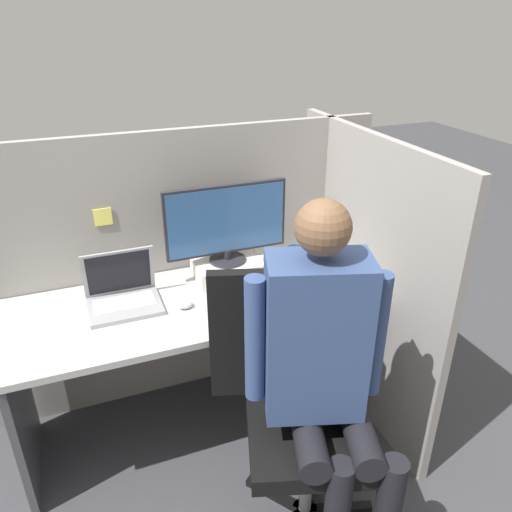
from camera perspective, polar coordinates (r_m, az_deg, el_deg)
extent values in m
plane|color=#3D3D42|center=(2.47, -4.26, -23.21)|extent=(12.00, 12.00, 0.00)
cube|color=gray|center=(2.53, -9.19, -1.66)|extent=(2.11, 0.04, 1.41)
cube|color=#F4EA66|center=(2.33, -17.09, 4.29)|extent=(0.08, 0.01, 0.08)
cube|color=gray|center=(2.49, 11.98, -2.48)|extent=(0.04, 1.26, 1.41)
cube|color=#B7B7B2|center=(2.24, -7.27, -5.39)|extent=(1.61, 0.63, 0.03)
cube|color=#4C4C51|center=(2.44, -25.22, -15.63)|extent=(0.03, 0.54, 0.69)
cube|color=#4C4C51|center=(2.69, 9.46, -8.76)|extent=(0.03, 0.54, 0.69)
cube|color=white|center=(2.39, -3.23, -1.44)|extent=(0.31, 0.22, 0.09)
cylinder|color=#232328|center=(2.37, -3.26, -0.40)|extent=(0.17, 0.17, 0.01)
cylinder|color=#232328|center=(2.36, -3.28, 0.21)|extent=(0.04, 0.04, 0.04)
cube|color=#232328|center=(2.29, -3.43, 4.19)|extent=(0.58, 0.02, 0.33)
cube|color=#2D5184|center=(2.28, -3.33, 4.08)|extent=(0.55, 0.00, 0.31)
cube|color=#99999E|center=(2.23, -14.74, -5.60)|extent=(0.30, 0.23, 0.02)
cube|color=silver|center=(2.24, -14.83, -5.13)|extent=(0.26, 0.13, 0.00)
cube|color=#99999E|center=(2.25, -15.41, -1.79)|extent=(0.30, 0.06, 0.23)
cube|color=black|center=(2.24, -15.39, -1.84)|extent=(0.27, 0.05, 0.20)
ellipsoid|color=silver|center=(2.18, -8.11, -5.50)|extent=(0.06, 0.05, 0.04)
cube|color=#A31919|center=(2.56, 8.04, -0.16)|extent=(0.04, 0.13, 0.05)
cone|color=orange|center=(2.14, -0.86, -5.72)|extent=(0.04, 0.12, 0.04)
cylinder|color=green|center=(2.20, -1.50, -4.81)|extent=(0.02, 0.02, 0.02)
cylinder|color=black|center=(2.33, 5.57, -27.00)|extent=(0.10, 0.10, 0.04)
cube|color=black|center=(2.35, 9.34, -26.63)|extent=(0.28, 0.12, 0.04)
cube|color=black|center=(2.41, 6.17, -24.38)|extent=(0.19, 0.25, 0.04)
cube|color=black|center=(2.36, 2.23, -25.63)|extent=(0.20, 0.25, 0.04)
cylinder|color=gray|center=(2.16, 5.83, -23.72)|extent=(0.05, 0.05, 0.38)
cube|color=black|center=(2.00, 6.14, -19.58)|extent=(0.58, 0.58, 0.07)
cube|color=black|center=(1.94, 1.16, -8.93)|extent=(0.43, 0.18, 0.55)
cylinder|color=black|center=(1.86, 6.04, -19.82)|extent=(0.20, 0.33, 0.11)
cylinder|color=black|center=(1.90, 11.74, -19.30)|extent=(0.20, 0.33, 0.11)
cube|color=#334775|center=(1.71, 6.85, -9.27)|extent=(0.38, 0.29, 0.59)
sphere|color=brown|center=(1.51, 7.67, 3.26)|extent=(0.18, 0.18, 0.18)
cylinder|color=#334775|center=(1.69, -0.12, -9.59)|extent=(0.07, 0.07, 0.47)
cylinder|color=#334775|center=(1.75, 13.54, -8.84)|extent=(0.07, 0.07, 0.47)
cylinder|color=teal|center=(2.54, 4.42, 0.21)|extent=(0.07, 0.07, 0.08)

